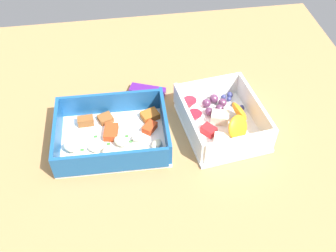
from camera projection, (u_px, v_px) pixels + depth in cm
name	position (u px, v px, depth cm)	size (l,w,h in cm)	color
table_surface	(176.00, 137.00, 70.17)	(80.00, 80.00, 2.00)	#9E7547
pasta_container	(113.00, 135.00, 67.04)	(19.48, 14.92, 5.04)	white
fruit_bowl	(221.00, 119.00, 69.32)	(15.16, 17.23, 5.34)	white
candy_bar	(148.00, 91.00, 76.28)	(7.00, 2.40, 1.20)	#51197A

